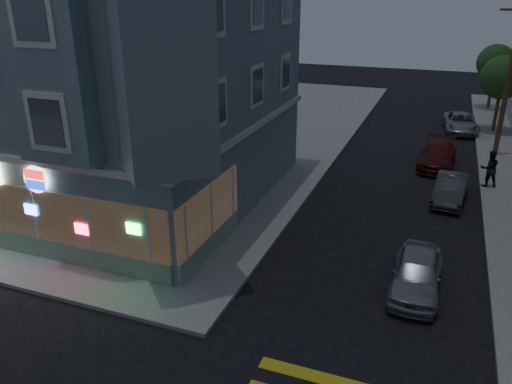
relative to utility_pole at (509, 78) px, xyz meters
The scene contains 12 objects.
ground 27.26m from the utility_pole, 116.57° to the right, with size 120.00×120.00×0.00m, color black.
sidewalk_nw 25.95m from the utility_pole, behind, with size 33.00×42.00×0.15m, color gray.
corner_building 22.24m from the utility_pole, 144.13° to the right, with size 14.60×14.60×11.40m.
utility_pole is the anchor object (origin of this frame).
street_tree_near 6.06m from the utility_pole, 88.09° to the left, with size 3.00×3.00×5.30m.
street_tree_far 14.03m from the utility_pole, 89.18° to the left, with size 3.00×3.00×5.30m.
pedestrian_a 7.06m from the utility_pole, 96.68° to the right, with size 0.93×0.72×1.91m, color black.
parked_car_a 17.95m from the utility_pole, 101.22° to the right, with size 1.60×3.98×1.36m, color #97999E.
parked_car_b 9.72m from the utility_pole, 106.42° to the right, with size 1.35×3.88×1.28m, color #3C3F42.
parked_car_c 6.18m from the utility_pole, 135.54° to the right, with size 1.89×4.66×1.35m, color #551513.
parked_car_d 7.17m from the utility_pole, 110.38° to the left, with size 2.20×4.77×1.32m, color #979CA1.
traffic_signal 22.48m from the utility_pole, 120.82° to the right, with size 0.60×0.53×4.77m.
Camera 1 is at (8.72, -8.71, 9.61)m, focal length 35.00 mm.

